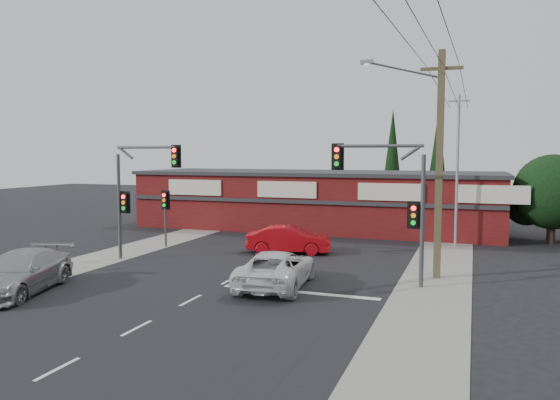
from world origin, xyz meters
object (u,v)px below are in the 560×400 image
(silver_suv, at_px, (20,272))
(red_sedan, at_px, (289,240))
(utility_pole, at_px, (436,157))
(white_suv, at_px, (276,269))
(shop_building, at_px, (317,199))

(silver_suv, xyz_separation_m, red_sedan, (7.32, 11.80, -0.05))
(red_sedan, distance_m, utility_pole, 9.93)
(red_sedan, bearing_deg, white_suv, -177.42)
(utility_pole, bearing_deg, red_sedan, 156.08)
(silver_suv, bearing_deg, utility_pole, 13.81)
(red_sedan, distance_m, shop_building, 10.61)
(white_suv, relative_size, silver_suv, 0.97)
(silver_suv, height_order, utility_pole, utility_pole)
(shop_building, bearing_deg, white_suv, -79.55)
(white_suv, distance_m, shop_building, 18.22)
(silver_suv, distance_m, red_sedan, 13.88)
(white_suv, distance_m, silver_suv, 10.26)
(red_sedan, height_order, shop_building, shop_building)
(white_suv, bearing_deg, silver_suv, 19.72)
(white_suv, xyz_separation_m, utility_pole, (6.06, 3.87, 4.64))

